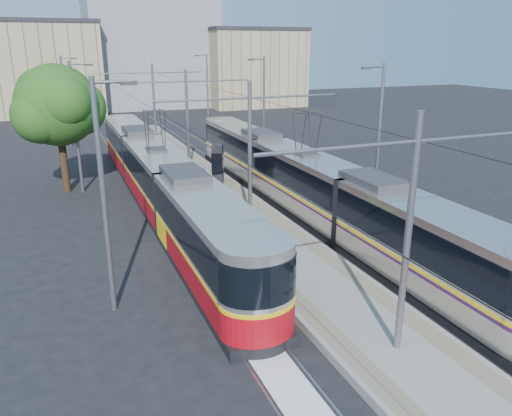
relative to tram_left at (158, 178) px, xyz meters
name	(u,v)px	position (x,y,z in m)	size (l,w,h in m)	color
ground	(329,296)	(3.60, -13.13, -1.71)	(160.00, 160.00, 0.00)	black
platform	(201,182)	(3.60, 3.87, -1.56)	(4.00, 50.00, 0.30)	gray
tactile_strip_left	(180,182)	(2.15, 3.87, -1.40)	(0.70, 50.00, 0.01)	gray
tactile_strip_right	(222,177)	(5.05, 3.87, -1.40)	(0.70, 50.00, 0.01)	gray
rails	(201,184)	(3.60, 3.87, -1.69)	(8.71, 70.00, 0.03)	gray
track_arrow	(273,364)	(0.00, -16.13, -1.70)	(1.20, 5.00, 0.01)	silver
tram_left	(158,178)	(0.00, 0.00, 0.00)	(2.43, 31.73, 5.50)	black
tram_right	(305,181)	(7.20, -4.16, 0.15)	(2.43, 31.07, 5.50)	black
catenary	(212,122)	(3.60, 1.02, 2.82)	(9.20, 70.00, 7.00)	slate
street_lamps	(184,114)	(3.60, 7.87, 2.48)	(15.18, 38.22, 8.00)	slate
shelter	(218,163)	(4.36, 2.51, -0.08)	(1.10, 1.33, 2.54)	black
tree	(63,106)	(-4.49, 5.53, 3.61)	(5.42, 5.01, 7.87)	#382314
building_left	(36,68)	(-6.40, 46.87, 4.28)	(16.32, 12.24, 11.96)	tan
building_centre	(151,51)	(9.60, 50.87, 6.29)	(18.36, 14.28, 15.98)	gray
building_right	(252,67)	(23.60, 44.87, 3.94)	(14.28, 10.20, 11.28)	tan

